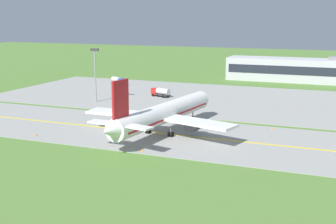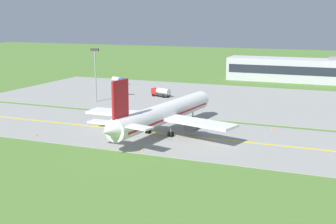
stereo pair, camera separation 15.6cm
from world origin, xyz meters
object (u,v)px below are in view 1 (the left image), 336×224
service_truck_baggage (161,92)px  apron_light_mast (95,68)px  service_truck_fuel (118,80)px  airplane_lead (163,114)px

service_truck_baggage → apron_light_mast: bearing=-133.3°
service_truck_fuel → apron_light_mast: bearing=-72.7°
service_truck_baggage → service_truck_fuel: size_ratio=1.01×
service_truck_baggage → apron_light_mast: (-13.32, -14.16, 7.79)m
apron_light_mast → service_truck_fuel: bearing=107.3°
service_truck_baggage → service_truck_fuel: bearing=144.2°
airplane_lead → apron_light_mast: (-30.29, 24.74, 5.19)m
apron_light_mast → airplane_lead: bearing=-39.2°
airplane_lead → service_truck_baggage: bearing=113.6°
service_truck_fuel → apron_light_mast: 33.07m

